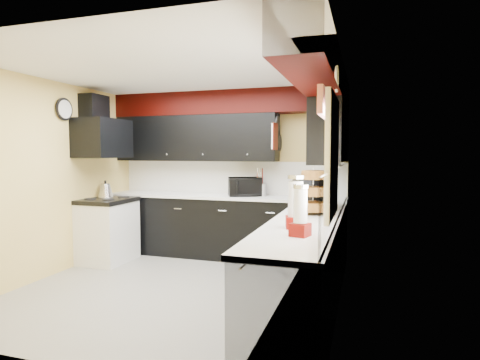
# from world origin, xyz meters

# --- Properties ---
(ground) EXTENTS (3.60, 3.60, 0.00)m
(ground) POSITION_xyz_m (0.00, 0.00, 0.00)
(ground) COLOR gray
(ground) RESTS_ON ground
(wall_back) EXTENTS (3.60, 0.06, 2.50)m
(wall_back) POSITION_xyz_m (0.00, 1.80, 1.25)
(wall_back) COLOR #E0C666
(wall_back) RESTS_ON ground
(wall_right) EXTENTS (0.06, 3.60, 2.50)m
(wall_right) POSITION_xyz_m (1.80, 0.00, 1.25)
(wall_right) COLOR #E0C666
(wall_right) RESTS_ON ground
(wall_left) EXTENTS (0.06, 3.60, 2.50)m
(wall_left) POSITION_xyz_m (-1.80, 0.00, 1.25)
(wall_left) COLOR #E0C666
(wall_left) RESTS_ON ground
(ceiling) EXTENTS (3.60, 3.60, 0.06)m
(ceiling) POSITION_xyz_m (0.00, 0.00, 2.50)
(ceiling) COLOR white
(ceiling) RESTS_ON wall_back
(cab_back) EXTENTS (3.60, 0.60, 0.90)m
(cab_back) POSITION_xyz_m (0.00, 1.50, 0.45)
(cab_back) COLOR black
(cab_back) RESTS_ON ground
(cab_right) EXTENTS (0.60, 3.00, 0.90)m
(cab_right) POSITION_xyz_m (1.50, -0.30, 0.45)
(cab_right) COLOR black
(cab_right) RESTS_ON ground
(counter_back) EXTENTS (3.62, 0.64, 0.04)m
(counter_back) POSITION_xyz_m (0.00, 1.50, 0.92)
(counter_back) COLOR white
(counter_back) RESTS_ON cab_back
(counter_right) EXTENTS (0.64, 3.02, 0.04)m
(counter_right) POSITION_xyz_m (1.50, -0.30, 0.92)
(counter_right) COLOR white
(counter_right) RESTS_ON cab_right
(splash_back) EXTENTS (3.60, 0.02, 0.50)m
(splash_back) POSITION_xyz_m (0.00, 1.79, 1.19)
(splash_back) COLOR white
(splash_back) RESTS_ON counter_back
(splash_right) EXTENTS (0.02, 3.60, 0.50)m
(splash_right) POSITION_xyz_m (1.79, 0.00, 1.19)
(splash_right) COLOR white
(splash_right) RESTS_ON counter_right
(upper_back) EXTENTS (2.60, 0.35, 0.70)m
(upper_back) POSITION_xyz_m (-0.50, 1.62, 1.80)
(upper_back) COLOR black
(upper_back) RESTS_ON wall_back
(upper_right) EXTENTS (0.35, 1.80, 0.70)m
(upper_right) POSITION_xyz_m (1.62, 0.90, 1.80)
(upper_right) COLOR black
(upper_right) RESTS_ON wall_right
(soffit_back) EXTENTS (3.60, 0.36, 0.35)m
(soffit_back) POSITION_xyz_m (0.00, 1.62, 2.33)
(soffit_back) COLOR black
(soffit_back) RESTS_ON wall_back
(soffit_right) EXTENTS (0.36, 3.24, 0.35)m
(soffit_right) POSITION_xyz_m (1.62, -0.18, 2.33)
(soffit_right) COLOR black
(soffit_right) RESTS_ON wall_right
(stove) EXTENTS (0.60, 0.75, 0.86)m
(stove) POSITION_xyz_m (-1.50, 0.75, 0.43)
(stove) COLOR white
(stove) RESTS_ON ground
(cooktop) EXTENTS (0.62, 0.77, 0.06)m
(cooktop) POSITION_xyz_m (-1.50, 0.75, 0.89)
(cooktop) COLOR black
(cooktop) RESTS_ON stove
(hood) EXTENTS (0.50, 0.78, 0.55)m
(hood) POSITION_xyz_m (-1.55, 0.75, 1.78)
(hood) COLOR black
(hood) RESTS_ON wall_left
(hood_duct) EXTENTS (0.24, 0.40, 0.40)m
(hood_duct) POSITION_xyz_m (-1.68, 0.75, 2.20)
(hood_duct) COLOR black
(hood_duct) RESTS_ON wall_left
(window) EXTENTS (0.03, 0.86, 0.96)m
(window) POSITION_xyz_m (1.79, -0.90, 1.55)
(window) COLOR white
(window) RESTS_ON wall_right
(valance) EXTENTS (0.04, 0.88, 0.20)m
(valance) POSITION_xyz_m (1.73, -0.90, 1.95)
(valance) COLOR red
(valance) RESTS_ON wall_right
(pan_top) EXTENTS (0.03, 0.22, 0.40)m
(pan_top) POSITION_xyz_m (0.82, 1.55, 2.00)
(pan_top) COLOR black
(pan_top) RESTS_ON upper_back
(pan_mid) EXTENTS (0.03, 0.28, 0.46)m
(pan_mid) POSITION_xyz_m (0.82, 1.42, 1.75)
(pan_mid) COLOR black
(pan_mid) RESTS_ON upper_back
(pan_low) EXTENTS (0.03, 0.24, 0.42)m
(pan_low) POSITION_xyz_m (0.82, 1.68, 1.72)
(pan_low) COLOR black
(pan_low) RESTS_ON upper_back
(cut_board) EXTENTS (0.03, 0.26, 0.35)m
(cut_board) POSITION_xyz_m (0.83, 1.30, 1.80)
(cut_board) COLOR white
(cut_board) RESTS_ON upper_back
(baskets) EXTENTS (0.27, 0.27, 0.50)m
(baskets) POSITION_xyz_m (1.52, 0.05, 1.18)
(baskets) COLOR brown
(baskets) RESTS_ON upper_right
(clock) EXTENTS (0.03, 0.30, 0.30)m
(clock) POSITION_xyz_m (-1.77, 0.25, 2.15)
(clock) COLOR black
(clock) RESTS_ON wall_left
(deco_plate) EXTENTS (0.03, 0.24, 0.24)m
(deco_plate) POSITION_xyz_m (1.77, -0.35, 2.25)
(deco_plate) COLOR white
(deco_plate) RESTS_ON wall_right
(toaster_oven) EXTENTS (0.59, 0.55, 0.27)m
(toaster_oven) POSITION_xyz_m (0.34, 1.51, 1.08)
(toaster_oven) COLOR black
(toaster_oven) RESTS_ON counter_back
(microwave) EXTENTS (0.51, 0.67, 0.34)m
(microwave) POSITION_xyz_m (1.49, 0.59, 1.11)
(microwave) COLOR black
(microwave) RESTS_ON counter_right
(utensil_crock) EXTENTS (0.18, 0.18, 0.18)m
(utensil_crock) POSITION_xyz_m (0.57, 1.53, 1.03)
(utensil_crock) COLOR silver
(utensil_crock) RESTS_ON counter_back
(knife_block) EXTENTS (0.15, 0.18, 0.24)m
(knife_block) POSITION_xyz_m (1.10, 1.55, 1.06)
(knife_block) COLOR black
(knife_block) RESTS_ON counter_back
(kettle) EXTENTS (0.29, 0.29, 0.20)m
(kettle) POSITION_xyz_m (-1.65, 0.92, 1.02)
(kettle) COLOR #B1B0B4
(kettle) RESTS_ON cooktop
(dispenser_a) EXTENTS (0.19, 0.19, 0.44)m
(dispenser_a) POSITION_xyz_m (1.48, -0.78, 1.16)
(dispenser_a) COLOR #5A1101
(dispenser_a) RESTS_ON counter_right
(dispenser_b) EXTENTS (0.17, 0.17, 0.37)m
(dispenser_b) POSITION_xyz_m (1.57, -1.10, 1.12)
(dispenser_b) COLOR maroon
(dispenser_b) RESTS_ON counter_right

